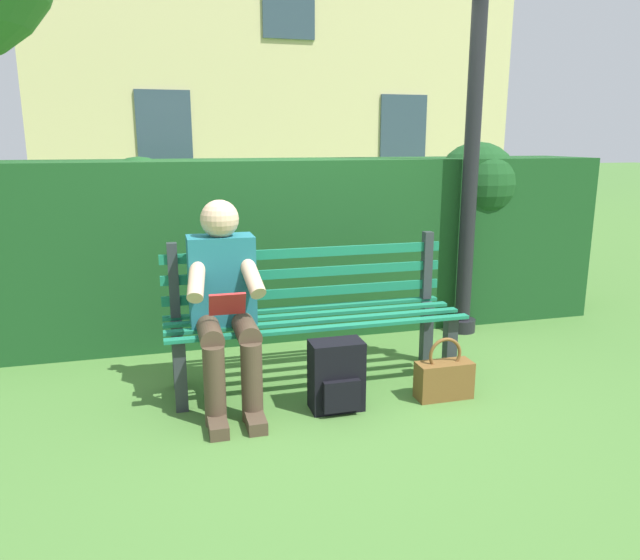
% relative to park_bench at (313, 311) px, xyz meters
% --- Properties ---
extents(ground, '(60.00, 60.00, 0.00)m').
position_rel_park_bench_xyz_m(ground, '(0.00, 0.08, -0.45)').
color(ground, '#477533').
extents(park_bench, '(1.83, 0.50, 0.90)m').
position_rel_park_bench_xyz_m(park_bench, '(0.00, 0.00, 0.00)').
color(park_bench, '#2D3338').
rests_on(park_bench, ground).
extents(person_seated, '(0.44, 0.73, 1.17)m').
position_rel_park_bench_xyz_m(person_seated, '(0.57, 0.18, 0.17)').
color(person_seated, '#1E6672').
rests_on(person_seated, ground).
extents(hedge_backdrop, '(4.89, 0.82, 1.49)m').
position_rel_park_bench_xyz_m(hedge_backdrop, '(-0.24, -1.11, 0.27)').
color(hedge_backdrop, '#19471E').
rests_on(hedge_backdrop, ground).
extents(building_facade, '(8.59, 3.32, 6.08)m').
position_rel_park_bench_xyz_m(building_facade, '(-1.44, -8.74, 2.58)').
color(building_facade, beige).
rests_on(building_facade, ground).
extents(backpack, '(0.30, 0.25, 0.41)m').
position_rel_park_bench_xyz_m(backpack, '(-0.02, 0.46, -0.26)').
color(backpack, black).
rests_on(backpack, ground).
extents(handbag, '(0.34, 0.14, 0.38)m').
position_rel_park_bench_xyz_m(handbag, '(-0.68, 0.49, -0.33)').
color(handbag, brown).
rests_on(handbag, ground).
extents(lamp_post, '(0.25, 0.25, 3.63)m').
position_rel_park_bench_xyz_m(lamp_post, '(-1.41, -0.63, 1.56)').
color(lamp_post, black).
rests_on(lamp_post, ground).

